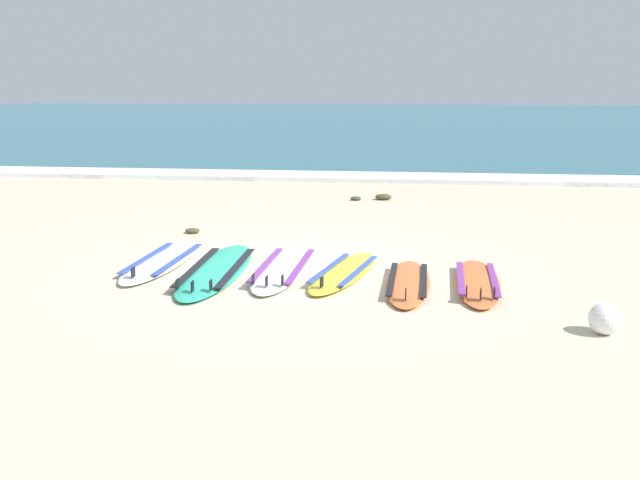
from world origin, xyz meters
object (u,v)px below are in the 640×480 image
at_px(surfboard_3, 344,272).
at_px(surfboard_2, 283,268).
at_px(surfboard_4, 408,282).
at_px(surfboard_1, 216,270).
at_px(surfboard_5, 477,282).
at_px(surfboard_0, 163,261).
at_px(beach_ball, 605,319).

bearing_deg(surfboard_3, surfboard_2, 172.16).
xyz_separation_m(surfboard_2, surfboard_4, (1.47, -0.45, -0.00)).
height_order(surfboard_2, surfboard_4, same).
bearing_deg(surfboard_1, surfboard_5, -3.12).
relative_size(surfboard_0, surfboard_4, 1.17).
distance_m(surfboard_3, surfboard_5, 1.51).
bearing_deg(surfboard_0, surfboard_4, -11.44).
bearing_deg(surfboard_0, surfboard_5, -7.49).
xyz_separation_m(surfboard_0, beach_ball, (4.73, -1.95, 0.11)).
distance_m(surfboard_0, surfboard_2, 1.54).
height_order(surfboard_2, surfboard_3, same).
xyz_separation_m(surfboard_5, beach_ball, (0.97, -1.46, 0.11)).
xyz_separation_m(surfboard_1, surfboard_4, (2.23, -0.28, -0.00)).
relative_size(surfboard_2, surfboard_3, 1.13).
bearing_deg(beach_ball, surfboard_0, 157.59).
relative_size(surfboard_2, surfboard_5, 1.16).
height_order(surfboard_0, surfboard_5, same).
bearing_deg(surfboard_4, surfboard_3, 154.58).
relative_size(surfboard_0, beach_ball, 8.01).
bearing_deg(surfboard_5, surfboard_3, 170.98).
bearing_deg(surfboard_0, beach_ball, -22.41).
relative_size(surfboard_3, surfboard_4, 1.06).
distance_m(surfboard_2, surfboard_5, 2.25).
height_order(surfboard_1, surfboard_3, same).
distance_m(surfboard_1, surfboard_3, 1.50).
bearing_deg(surfboard_4, surfboard_0, 168.56).
distance_m(surfboard_0, surfboard_4, 3.06).
xyz_separation_m(surfboard_1, beach_ball, (3.96, -1.62, 0.11)).
xyz_separation_m(surfboard_0, surfboard_2, (1.54, -0.16, 0.00)).
bearing_deg(surfboard_5, beach_ball, -56.31).
height_order(surfboard_3, surfboard_4, same).
relative_size(surfboard_1, surfboard_4, 1.34).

